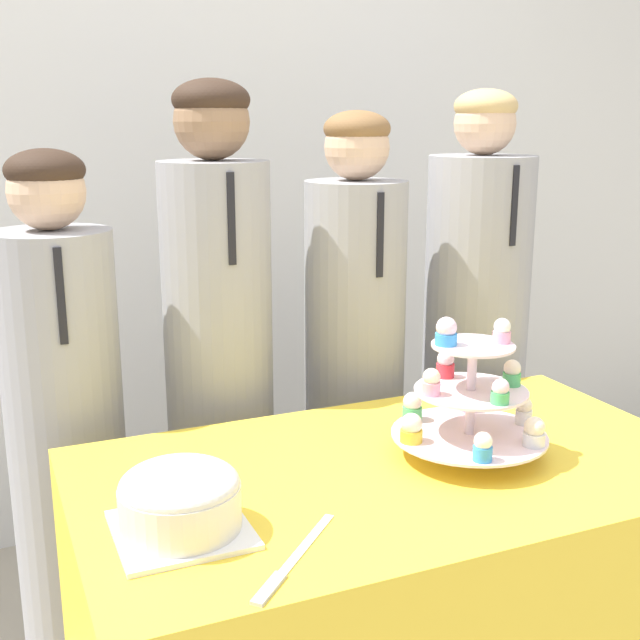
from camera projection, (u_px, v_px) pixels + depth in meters
name	position (u px, v px, depth m)	size (l,w,h in m)	color
wall_back	(204.00, 154.00, 2.83)	(9.00, 0.06, 2.70)	silver
table	(394.00, 625.00, 1.77)	(1.33, 0.75, 0.77)	yellow
round_cake	(180.00, 499.00, 1.38)	(0.23, 0.23, 0.13)	white
cake_knife	(284.00, 572.00, 1.28)	(0.23, 0.22, 0.01)	silver
cupcake_stand	(469.00, 401.00, 1.69)	(0.33, 0.33, 0.31)	silver
student_0	(68.00, 447.00, 2.01)	(0.29, 0.29, 1.40)	#939399
student_1	(220.00, 394.00, 2.14)	(0.28, 0.29, 1.57)	#939399
student_2	(354.00, 390.00, 2.31)	(0.28, 0.29, 1.49)	#939399
student_3	(473.00, 366.00, 2.46)	(0.31, 0.32, 1.55)	#939399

